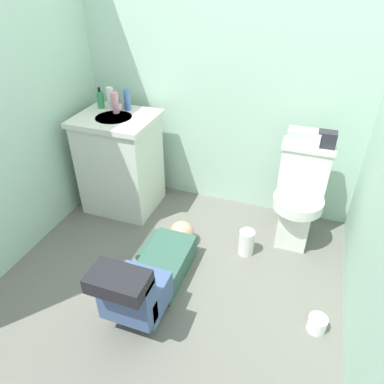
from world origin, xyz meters
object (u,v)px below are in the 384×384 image
bottle_pink (115,103)px  bottle_blue (127,100)px  vanity_cabinet (121,162)px  paper_towel_roll (246,242)px  bottle_white (110,98)px  tissue_box (304,137)px  toilet_paper_roll (317,324)px  toilet (299,197)px  person_plumber (152,273)px  faucet (123,104)px  soap_dispenser (100,100)px  toiletry_bag (327,139)px

bottle_pink → bottle_blue: size_ratio=0.97×
vanity_cabinet → paper_towel_roll: vanity_cabinet is taller
bottle_white → bottle_blue: size_ratio=1.03×
tissue_box → bottle_blue: bearing=-179.9°
toilet_paper_roll → bottle_blue: bearing=151.0°
toilet → bottle_blue: bottle_blue is taller
person_plumber → tissue_box: bearing=52.8°
person_plumber → bottle_white: (-0.76, 0.96, 0.73)m
tissue_box → paper_towel_roll: (-0.25, -0.41, -0.70)m
bottle_blue → toilet_paper_roll: size_ratio=1.51×
faucet → soap_dispenser: bearing=-174.0°
paper_towel_roll → tissue_box: bearing=58.1°
vanity_cabinet → soap_dispenser: (-0.19, 0.12, 0.47)m
toilet_paper_roll → paper_towel_roll: bearing=136.8°
bottle_white → toilet_paper_roll: size_ratio=1.55×
vanity_cabinet → toilet_paper_roll: (1.67, -0.76, -0.37)m
bottle_white → bottle_blue: bearing=5.4°
tissue_box → paper_towel_roll: tissue_box is taller
person_plumber → bottle_blue: bottle_blue is taller
person_plumber → bottle_blue: 1.36m
paper_towel_roll → bottle_white: bearing=162.4°
vanity_cabinet → tissue_box: 1.45m
vanity_cabinet → bottle_white: 0.51m
toilet_paper_roll → vanity_cabinet: bearing=155.5°
tissue_box → bottle_pink: bearing=-176.6°
toiletry_bag → bottle_blue: size_ratio=0.74×
bottle_pink → bottle_white: bearing=139.9°
bottle_white → tissue_box: bearing=0.6°
bottle_white → paper_towel_roll: size_ratio=0.85×
tissue_box → paper_towel_roll: 0.85m
paper_towel_roll → vanity_cabinet: bearing=167.1°
vanity_cabinet → toiletry_bag: size_ratio=6.61×
tissue_box → bottle_white: size_ratio=1.29×
soap_dispenser → paper_towel_roll: size_ratio=0.83×
bottle_pink → person_plumber: bearing=-53.0°
bottle_blue → soap_dispenser: bearing=-173.2°
tissue_box → person_plumber: bearing=-127.2°
paper_towel_roll → bottle_pink: bearing=164.4°
toiletry_bag → bottle_blue: bearing=-179.9°
faucet → bottle_white: bearing=-176.4°
toiletry_bag → bottle_white: bottle_white is taller
bottle_pink → paper_towel_roll: 1.45m
bottle_white → bottle_blue: (0.14, 0.01, -0.00)m
bottle_blue → person_plumber: bearing=-57.8°
paper_towel_roll → toilet_paper_roll: (0.54, -0.50, -0.05)m
person_plumber → toiletry_bag: 1.47m
tissue_box → bottle_blue: size_ratio=1.32×
vanity_cabinet → faucet: 0.47m
faucet → paper_towel_roll: (1.14, -0.40, -0.77)m
toilet → bottle_blue: bearing=176.4°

